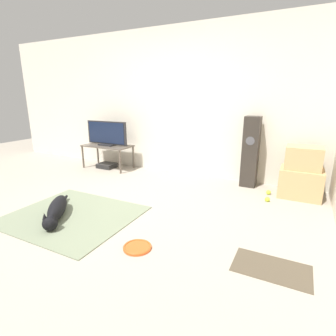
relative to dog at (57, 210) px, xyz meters
name	(u,v)px	position (x,y,z in m)	size (l,w,h in m)	color
ground_plane	(100,213)	(0.35, 0.34, -0.11)	(12.00, 12.00, 0.00)	#9E9384
wall_back	(174,103)	(0.35, 2.44, 1.16)	(8.00, 0.06, 2.55)	silver
area_rug	(73,215)	(0.11, 0.13, -0.11)	(1.47, 1.27, 0.01)	slate
dog	(57,210)	(0.00, 0.00, 0.00)	(0.62, 0.80, 0.21)	black
frisbee	(137,247)	(1.19, -0.10, -0.10)	(0.27, 0.27, 0.03)	#DB511E
cardboard_box_lower	(300,183)	(2.53, 2.07, 0.09)	(0.56, 0.45, 0.41)	tan
cardboard_box_upper	(304,158)	(2.52, 2.07, 0.46)	(0.46, 0.37, 0.32)	tan
floor_speaker	(250,152)	(1.78, 2.23, 0.44)	(0.23, 0.24, 1.10)	#2D2823
tv_stand	(108,148)	(-0.91, 2.06, 0.29)	(0.97, 0.49, 0.46)	brown
tv	(107,134)	(-0.91, 2.06, 0.58)	(0.91, 0.20, 0.47)	#232326
tennis_ball_by_boxes	(267,199)	(2.15, 1.66, -0.08)	(0.07, 0.07, 0.07)	#C6E033
tennis_ball_near_speaker	(268,192)	(2.13, 1.95, -0.08)	(0.07, 0.07, 0.07)	#C6E033
game_console	(107,165)	(-0.95, 2.05, -0.07)	(0.33, 0.29, 0.09)	black
door_mat	(271,268)	(2.36, 0.16, -0.11)	(0.63, 0.38, 0.01)	#4C4233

